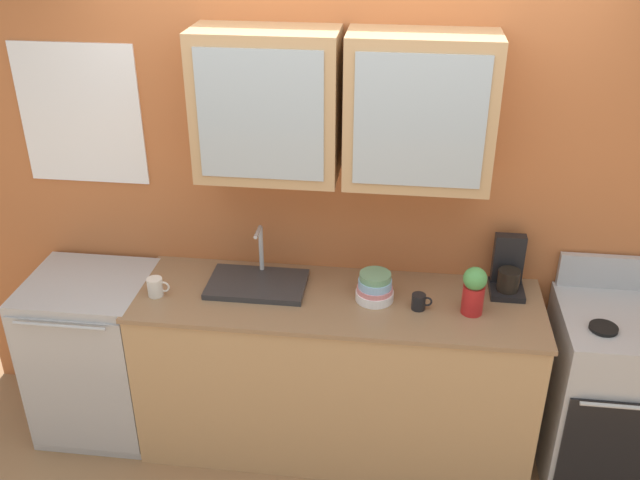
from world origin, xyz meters
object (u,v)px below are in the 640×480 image
at_px(vase, 474,290).
at_px(dishwasher, 97,354).
at_px(bowl_stack, 375,287).
at_px(cup_near_sink, 156,287).
at_px(stove_range, 609,393).
at_px(sink_faucet, 257,283).
at_px(coffee_maker, 508,271).
at_px(cup_near_bowls, 419,302).

distance_m(vase, dishwasher, 2.07).
relative_size(bowl_stack, vase, 0.77).
relative_size(bowl_stack, cup_near_sink, 1.66).
relative_size(stove_range, sink_faucet, 2.23).
xyz_separation_m(vase, coffee_maker, (0.19, 0.24, -0.02)).
relative_size(stove_range, vase, 4.51).
bearing_deg(dishwasher, cup_near_bowls, -1.22).
height_order(cup_near_sink, coffee_maker, coffee_maker).
xyz_separation_m(cup_near_bowls, dishwasher, (-1.73, 0.04, -0.51)).
relative_size(cup_near_bowls, coffee_maker, 0.35).
relative_size(sink_faucet, vase, 2.02).
height_order(sink_faucet, cup_near_bowls, sink_faucet).
height_order(bowl_stack, vase, vase).
distance_m(sink_faucet, coffee_maker, 1.28).
relative_size(cup_near_sink, coffee_maker, 0.40).
bearing_deg(vase, bowl_stack, 172.71).
bearing_deg(vase, sink_faucet, 174.25).
distance_m(sink_faucet, vase, 1.09).
bearing_deg(cup_near_sink, sink_faucet, 16.77).
bearing_deg(cup_near_bowls, bowl_stack, 164.67).
bearing_deg(bowl_stack, dishwasher, -179.12).
xyz_separation_m(bowl_stack, coffee_maker, (0.66, 0.18, 0.04)).
bearing_deg(dishwasher, stove_range, 0.09).
xyz_separation_m(dishwasher, coffee_maker, (2.17, 0.20, 0.57)).
distance_m(sink_faucet, cup_near_bowls, 0.83).
bearing_deg(coffee_maker, vase, -128.37).
height_order(bowl_stack, dishwasher, bowl_stack).
xyz_separation_m(stove_range, coffee_maker, (-0.55, 0.19, 0.57)).
height_order(sink_faucet, coffee_maker, same).
bearing_deg(sink_faucet, stove_range, -2.12).
xyz_separation_m(sink_faucet, coffee_maker, (1.27, 0.13, 0.09)).
bearing_deg(sink_faucet, dishwasher, -175.49).
xyz_separation_m(vase, cup_near_bowls, (-0.25, 0.00, -0.09)).
bearing_deg(dishwasher, vase, -1.08).
distance_m(stove_range, dishwasher, 2.72).
bearing_deg(vase, cup_near_sink, -178.59).
xyz_separation_m(cup_near_bowls, coffee_maker, (0.44, 0.24, 0.07)).
xyz_separation_m(stove_range, dishwasher, (-2.72, -0.00, -0.01)).
xyz_separation_m(bowl_stack, cup_near_bowls, (0.22, -0.06, -0.03)).
bearing_deg(sink_faucet, cup_near_sink, -163.23).
bearing_deg(cup_near_sink, cup_near_bowls, 1.70).
bearing_deg(cup_near_bowls, coffee_maker, 28.13).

